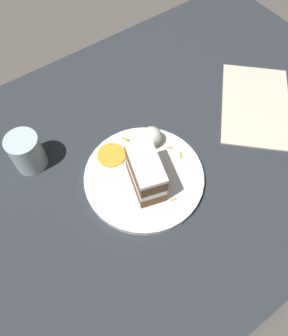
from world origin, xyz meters
TOP-DOWN VIEW (x-y plane):
  - ground_plane at (0.00, 0.00)m, footprint 6.00×6.00m
  - dining_table at (0.00, 0.00)m, footprint 1.35×0.85m
  - plate at (0.03, 0.05)m, footprint 0.27×0.27m
  - cake_slice at (0.04, 0.07)m, footprint 0.09×0.12m
  - cream_dollop at (-0.03, -0.02)m, footprint 0.05×0.05m
  - orange_garnish at (0.07, -0.04)m, footprint 0.07×0.07m
  - carrot_shreds_scatter at (-0.01, 0.00)m, footprint 0.10×0.21m
  - drinking_glass at (0.23, -0.14)m, footprint 0.07×0.07m
  - menu_card at (-0.34, 0.04)m, footprint 0.32×0.32m

SIDE VIEW (x-z plane):
  - ground_plane at x=0.00m, z-range 0.00..0.00m
  - dining_table at x=0.00m, z-range 0.00..0.03m
  - menu_card at x=-0.34m, z-range 0.03..0.04m
  - plate at x=0.03m, z-range 0.03..0.05m
  - carrot_shreds_scatter at x=-0.01m, z-range 0.05..0.05m
  - orange_garnish at x=0.07m, z-range 0.05..0.05m
  - drinking_glass at x=0.23m, z-range 0.03..0.12m
  - cream_dollop at x=-0.03m, z-range 0.05..0.10m
  - cake_slice at x=0.04m, z-range 0.05..0.14m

